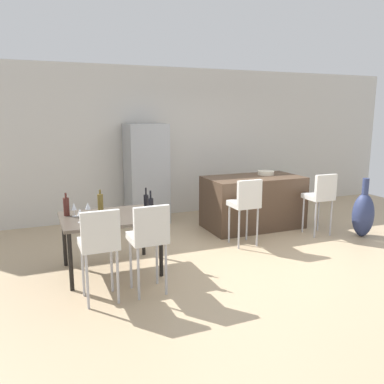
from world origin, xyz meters
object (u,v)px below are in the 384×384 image
at_px(kitchen_island, 253,202).
at_px(floor_vase, 363,214).
at_px(dining_chair_near, 99,241).
at_px(wine_glass_far, 74,207).
at_px(refrigerator, 146,173).
at_px(wine_glass_end, 80,212).
at_px(fruit_bowl, 266,173).
at_px(wine_glass_left, 88,206).
at_px(wine_bottle_right, 100,203).
at_px(bar_chair_left, 246,202).
at_px(potted_plant, 285,191).
at_px(wine_bottle_inner, 151,208).
at_px(bar_chair_middle, 321,195).
at_px(dining_chair_far, 149,235).
at_px(wine_bottle_middle, 146,202).
at_px(wine_bottle_near, 66,206).
at_px(dining_table, 110,221).

relative_size(kitchen_island, floor_vase, 1.74).
xyz_separation_m(dining_chair_near, wine_glass_far, (-0.15, 0.99, 0.17)).
relative_size(kitchen_island, refrigerator, 0.93).
bearing_deg(wine_glass_end, fruit_bowl, 21.18).
bearing_deg(wine_glass_left, wine_bottle_right, 38.00).
xyz_separation_m(bar_chair_left, potted_plant, (2.11, 1.94, -0.36)).
distance_m(wine_bottle_right, wine_bottle_inner, 0.78).
xyz_separation_m(bar_chair_middle, floor_vase, (0.63, -0.32, -0.32)).
height_order(dining_chair_far, wine_glass_far, dining_chair_far).
distance_m(kitchen_island, dining_chair_far, 3.12).
distance_m(wine_bottle_right, fruit_bowl, 3.28).
bearing_deg(wine_bottle_inner, bar_chair_middle, 9.61).
height_order(bar_chair_left, wine_bottle_right, bar_chair_left).
height_order(bar_chair_middle, wine_bottle_right, bar_chair_middle).
relative_size(bar_chair_left, wine_bottle_middle, 3.35).
relative_size(bar_chair_middle, fruit_bowl, 3.52).
relative_size(wine_bottle_near, wine_glass_far, 1.71).
distance_m(wine_glass_left, potted_plant, 4.93).
bearing_deg(bar_chair_middle, fruit_bowl, 115.41).
bearing_deg(dining_chair_far, wine_glass_left, 118.68).
height_order(dining_table, wine_glass_end, wine_glass_end).
height_order(kitchen_island, wine_bottle_right, wine_bottle_right).
bearing_deg(fruit_bowl, wine_glass_left, -162.53).
bearing_deg(wine_glass_left, bar_chair_left, 2.05).
bearing_deg(wine_bottle_middle, wine_glass_left, 177.64).
height_order(dining_table, floor_vase, floor_vase).
height_order(wine_glass_far, wine_glass_end, same).
bearing_deg(refrigerator, wine_glass_left, -123.63).
bearing_deg(wine_bottle_near, wine_bottle_inner, -29.30).
xyz_separation_m(bar_chair_middle, wine_bottle_near, (-4.05, 0.02, 0.16)).
relative_size(bar_chair_middle, wine_glass_left, 6.03).
relative_size(bar_chair_middle, dining_chair_far, 1.00).
height_order(wine_bottle_inner, floor_vase, wine_bottle_inner).
bearing_deg(floor_vase, dining_chair_near, -170.79).
distance_m(bar_chair_left, wine_bottle_inner, 1.75).
bearing_deg(wine_glass_end, wine_bottle_middle, 16.36).
xyz_separation_m(wine_bottle_middle, refrigerator, (0.59, 2.06, 0.06)).
bearing_deg(wine_glass_far, refrigerator, 52.78).
xyz_separation_m(bar_chair_left, wine_glass_far, (-2.53, -0.05, 0.17)).
bearing_deg(refrigerator, wine_bottle_right, -121.74).
height_order(kitchen_island, wine_glass_left, kitchen_island).
relative_size(wine_glass_end, floor_vase, 0.18).
bearing_deg(floor_vase, kitchen_island, 140.49).
bearing_deg(fruit_bowl, bar_chair_left, -135.24).
bearing_deg(potted_plant, wine_glass_end, -153.32).
height_order(kitchen_island, wine_bottle_inner, wine_bottle_inner).
relative_size(bar_chair_left, wine_bottle_inner, 2.98).
relative_size(bar_chair_left, dining_chair_far, 1.00).
height_order(dining_chair_far, floor_vase, dining_chair_far).
height_order(dining_chair_far, potted_plant, dining_chair_far).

